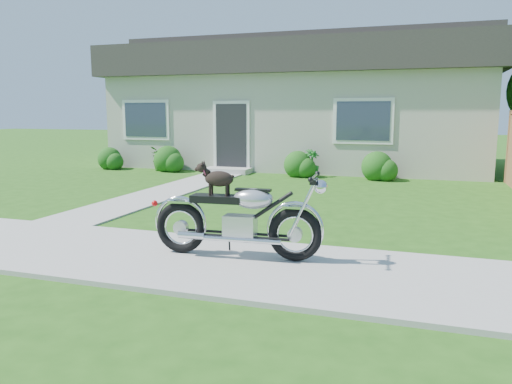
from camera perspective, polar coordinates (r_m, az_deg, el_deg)
ground at (r=7.12m, az=-17.86°, el=-6.39°), size 80.00×80.00×0.00m
sidewalk at (r=7.12m, az=-17.87°, el=-6.24°), size 24.00×2.20×0.04m
walkway at (r=12.06m, az=-9.63°, el=0.23°), size 1.20×8.00×0.03m
house at (r=17.98m, az=5.22°, el=10.06°), size 12.60×7.03×4.50m
shrub_row at (r=15.04m, az=-2.24°, el=3.40°), size 9.41×0.87×0.87m
potted_plant_left at (r=16.18m, az=-10.84°, el=3.76°), size 0.89×0.91×0.77m
potted_plant_right at (r=14.45m, az=6.36°, el=3.29°), size 0.63×0.63×0.80m
motorcycle_with_dog at (r=6.24m, az=-1.95°, el=-2.87°), size 2.22×0.60×1.18m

